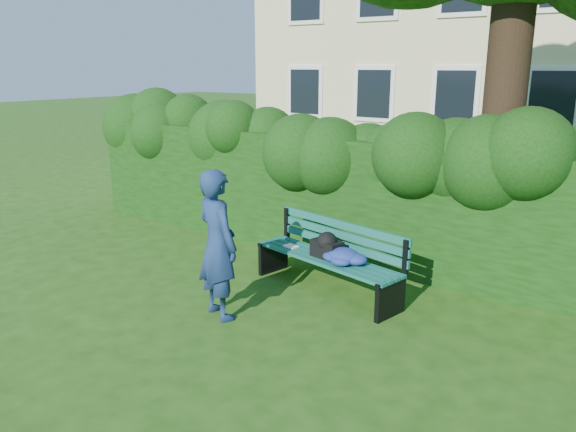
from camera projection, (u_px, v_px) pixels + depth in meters
The scene contains 4 objects.
ground at pixel (260, 301), 6.92m from camera, with size 80.00×80.00×0.00m, color #1F4710.
hedge at pixel (350, 197), 8.42m from camera, with size 10.00×1.00×1.80m.
park_bench at pixel (333, 255), 7.04m from camera, with size 2.19×0.97×0.89m.
man_reading at pixel (218, 245), 6.30m from camera, with size 0.63×0.41×1.72m, color navy.
Camera 1 is at (4.00, -5.02, 2.81)m, focal length 35.00 mm.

